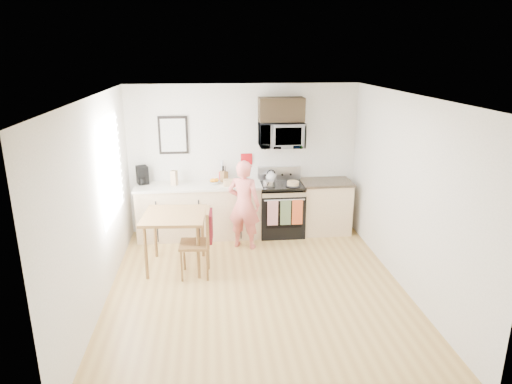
{
  "coord_description": "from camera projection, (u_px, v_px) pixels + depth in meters",
  "views": [
    {
      "loc": [
        -0.59,
        -5.53,
        3.12
      ],
      "look_at": [
        0.09,
        1.0,
        1.09
      ],
      "focal_mm": 32.0,
      "sensor_mm": 36.0,
      "label": 1
    }
  ],
  "objects": [
    {
      "name": "window",
      "position": [
        111.0,
        169.0,
        6.34
      ],
      "size": [
        0.06,
        1.4,
        1.5
      ],
      "color": "white",
      "rests_on": "left_wall"
    },
    {
      "name": "upper_cabinet",
      "position": [
        281.0,
        109.0,
        7.67
      ],
      "size": [
        0.76,
        0.35,
        0.4
      ],
      "primitive_type": "cube",
      "color": "black",
      "rests_on": "back_wall"
    },
    {
      "name": "cake",
      "position": [
        293.0,
        184.0,
        7.75
      ],
      "size": [
        0.25,
        0.25,
        0.08
      ],
      "color": "black",
      "rests_on": "range"
    },
    {
      "name": "ceiling",
      "position": [
        257.0,
        96.0,
        5.46
      ],
      "size": [
        4.0,
        4.6,
        0.04
      ],
      "primitive_type": "cube",
      "color": "white",
      "rests_on": "back_wall"
    },
    {
      "name": "range",
      "position": [
        281.0,
        210.0,
        8.04
      ],
      "size": [
        0.76,
        0.7,
        1.16
      ],
      "color": "black",
      "rests_on": "floor"
    },
    {
      "name": "wall_art",
      "position": [
        173.0,
        135.0,
        7.76
      ],
      "size": [
        0.5,
        0.04,
        0.65
      ],
      "color": "black",
      "rests_on": "back_wall"
    },
    {
      "name": "cabinet_right",
      "position": [
        325.0,
        207.0,
        8.14
      ],
      "size": [
        0.84,
        0.6,
        0.9
      ],
      "primitive_type": "cube",
      "color": "tan",
      "rests_on": "floor"
    },
    {
      "name": "person",
      "position": [
        244.0,
        205.0,
        7.38
      ],
      "size": [
        0.63,
        0.53,
        1.48
      ],
      "primitive_type": "imported",
      "rotation": [
        0.0,
        0.0,
        2.75
      ],
      "color": "#C13A35",
      "rests_on": "floor"
    },
    {
      "name": "wall_trivet",
      "position": [
        247.0,
        159.0,
        8.02
      ],
      "size": [
        0.2,
        0.02,
        0.2
      ],
      "primitive_type": "cube",
      "color": "#AF0F16",
      "rests_on": "back_wall"
    },
    {
      "name": "countertop_right",
      "position": [
        326.0,
        182.0,
        8.0
      ],
      "size": [
        0.88,
        0.64,
        0.04
      ],
      "primitive_type": "cube",
      "color": "black",
      "rests_on": "cabinet_right"
    },
    {
      "name": "left_wall",
      "position": [
        97.0,
        204.0,
        5.65
      ],
      "size": [
        0.04,
        4.6,
        2.6
      ],
      "primitive_type": "cube",
      "color": "beige",
      "rests_on": "floor"
    },
    {
      "name": "dining_table",
      "position": [
        174.0,
        221.0,
        6.68
      ],
      "size": [
        0.9,
        0.9,
        0.84
      ],
      "rotation": [
        0.0,
        0.0,
        -0.07
      ],
      "color": "brown",
      "rests_on": "floor"
    },
    {
      "name": "coffee_maker",
      "position": [
        142.0,
        176.0,
        7.78
      ],
      "size": [
        0.24,
        0.28,
        0.31
      ],
      "rotation": [
        0.0,
        0.0,
        0.37
      ],
      "color": "black",
      "rests_on": "countertop_left"
    },
    {
      "name": "kettle",
      "position": [
        271.0,
        177.0,
        7.97
      ],
      "size": [
        0.18,
        0.18,
        0.22
      ],
      "color": "silver",
      "rests_on": "range"
    },
    {
      "name": "fruit_bowl",
      "position": [
        214.0,
        182.0,
        7.82
      ],
      "size": [
        0.22,
        0.22,
        0.09
      ],
      "color": "silver",
      "rests_on": "countertop_left"
    },
    {
      "name": "cabinet_left",
      "position": [
        199.0,
        212.0,
        7.92
      ],
      "size": [
        2.1,
        0.6,
        0.9
      ],
      "primitive_type": "cube",
      "color": "tan",
      "rests_on": "floor"
    },
    {
      "name": "countertop_left",
      "position": [
        198.0,
        186.0,
        7.78
      ],
      "size": [
        2.14,
        0.64,
        0.04
      ],
      "primitive_type": "cube",
      "color": "silver",
      "rests_on": "cabinet_left"
    },
    {
      "name": "chair",
      "position": [
        204.0,
        234.0,
        6.45
      ],
      "size": [
        0.49,
        0.44,
        1.0
      ],
      "rotation": [
        0.0,
        0.0,
        -0.05
      ],
      "color": "brown",
      "rests_on": "floor"
    },
    {
      "name": "utensil_crock",
      "position": [
        222.0,
        172.0,
        7.98
      ],
      "size": [
        0.12,
        0.12,
        0.37
      ],
      "color": "#AF0F16",
      "rests_on": "countertop_left"
    },
    {
      "name": "microwave",
      "position": [
        281.0,
        135.0,
        7.75
      ],
      "size": [
        0.76,
        0.51,
        0.42
      ],
      "primitive_type": "imported",
      "color": "#AAAAAF",
      "rests_on": "back_wall"
    },
    {
      "name": "floor",
      "position": [
        257.0,
        290.0,
        6.23
      ],
      "size": [
        4.6,
        4.6,
        0.0
      ],
      "primitive_type": "plane",
      "color": "#AA7F41",
      "rests_on": "ground"
    },
    {
      "name": "front_wall",
      "position": [
        287.0,
        288.0,
        3.66
      ],
      "size": [
        4.0,
        0.04,
        2.6
      ],
      "primitive_type": "cube",
      "color": "beige",
      "rests_on": "floor"
    },
    {
      "name": "milk_carton",
      "position": [
        174.0,
        178.0,
        7.71
      ],
      "size": [
        0.13,
        0.13,
        0.25
      ],
      "primitive_type": "cube",
      "rotation": [
        0.0,
        0.0,
        -0.41
      ],
      "color": "tan",
      "rests_on": "countertop_left"
    },
    {
      "name": "knife_block",
      "position": [
        224.0,
        177.0,
        7.9
      ],
      "size": [
        0.14,
        0.15,
        0.19
      ],
      "primitive_type": "cube",
      "rotation": [
        0.0,
        0.0,
        0.56
      ],
      "color": "brown",
      "rests_on": "countertop_left"
    },
    {
      "name": "bread_bag",
      "position": [
        232.0,
        183.0,
        7.71
      ],
      "size": [
        0.29,
        0.15,
        0.1
      ],
      "primitive_type": "cube",
      "rotation": [
        0.0,
        0.0,
        0.07
      ],
      "color": "tan",
      "rests_on": "countertop_left"
    },
    {
      "name": "back_wall",
      "position": [
        244.0,
        159.0,
        8.03
      ],
      "size": [
        4.0,
        0.04,
        2.6
      ],
      "primitive_type": "cube",
      "color": "beige",
      "rests_on": "floor"
    },
    {
      "name": "right_wall",
      "position": [
        407.0,
        194.0,
        6.04
      ],
      "size": [
        0.04,
        4.6,
        2.6
      ],
      "primitive_type": "cube",
      "color": "beige",
      "rests_on": "floor"
    },
    {
      "name": "pot",
      "position": [
        269.0,
        184.0,
        7.72
      ],
      "size": [
        0.19,
        0.32,
        0.1
      ],
      "rotation": [
        0.0,
        0.0,
        -0.23
      ],
      "color": "#AAAAAF",
      "rests_on": "range"
    }
  ]
}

